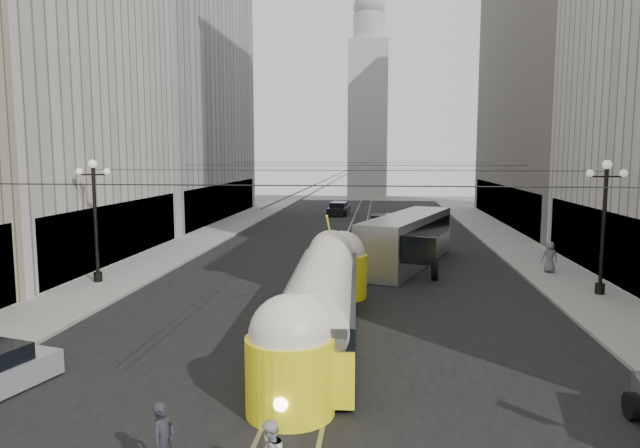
% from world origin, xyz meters
% --- Properties ---
extents(road, '(20.00, 85.00, 0.02)m').
position_xyz_m(road, '(0.00, 32.50, 0.00)').
color(road, black).
rests_on(road, ground).
extents(sidewalk_left, '(4.00, 72.00, 0.15)m').
position_xyz_m(sidewalk_left, '(-12.00, 36.00, 0.07)').
color(sidewalk_left, gray).
rests_on(sidewalk_left, ground).
extents(sidewalk_right, '(4.00, 72.00, 0.15)m').
position_xyz_m(sidewalk_right, '(12.00, 36.00, 0.07)').
color(sidewalk_right, gray).
rests_on(sidewalk_right, ground).
extents(rail_left, '(0.12, 85.00, 0.04)m').
position_xyz_m(rail_left, '(-0.75, 32.50, 0.00)').
color(rail_left, gray).
rests_on(rail_left, ground).
extents(rail_right, '(0.12, 85.00, 0.04)m').
position_xyz_m(rail_right, '(0.75, 32.50, 0.00)').
color(rail_right, gray).
rests_on(rail_right, ground).
extents(building_left_far, '(12.60, 28.60, 28.60)m').
position_xyz_m(building_left_far, '(-19.99, 48.00, 14.31)').
color(building_left_far, '#999999').
rests_on(building_left_far, ground).
extents(building_right_far, '(12.60, 32.60, 32.60)m').
position_xyz_m(building_right_far, '(20.00, 48.00, 16.31)').
color(building_right_far, '#514C47').
rests_on(building_right_far, ground).
extents(distant_tower, '(6.00, 6.00, 31.36)m').
position_xyz_m(distant_tower, '(0.00, 80.00, 14.97)').
color(distant_tower, '#B2AFA8').
rests_on(distant_tower, ground).
extents(lamppost_left_mid, '(1.86, 0.44, 6.37)m').
position_xyz_m(lamppost_left_mid, '(-12.60, 18.00, 3.74)').
color(lamppost_left_mid, black).
rests_on(lamppost_left_mid, sidewalk_left).
extents(lamppost_right_mid, '(1.86, 0.44, 6.37)m').
position_xyz_m(lamppost_right_mid, '(12.60, 18.00, 3.74)').
color(lamppost_right_mid, black).
rests_on(lamppost_right_mid, sidewalk_right).
extents(catenary, '(25.00, 72.00, 0.23)m').
position_xyz_m(catenary, '(0.12, 31.49, 5.88)').
color(catenary, black).
rests_on(catenary, ground).
extents(streetcar, '(2.88, 14.90, 3.24)m').
position_xyz_m(streetcar, '(0.08, 10.37, 1.58)').
color(streetcar, '#FFEF16').
rests_on(streetcar, ground).
extents(city_bus, '(6.34, 12.69, 3.11)m').
position_xyz_m(city_bus, '(3.80, 25.03, 1.70)').
color(city_bus, '#939698').
rests_on(city_bus, ground).
extents(sedan_white_far, '(1.99, 4.78, 1.51)m').
position_xyz_m(sedan_white_far, '(2.13, 40.53, 0.68)').
color(sedan_white_far, silver).
rests_on(sedan_white_far, ground).
extents(sedan_dark_far, '(2.42, 4.82, 1.46)m').
position_xyz_m(sedan_dark_far, '(-2.58, 54.04, 0.66)').
color(sedan_dark_far, black).
rests_on(sedan_dark_far, ground).
extents(pedestrian_crossing_a, '(0.55, 0.71, 1.75)m').
position_xyz_m(pedestrian_crossing_a, '(-2.26, 0.73, 0.87)').
color(pedestrian_crossing_a, '#222328').
rests_on(pedestrian_crossing_a, ground).
extents(pedestrian_sidewalk_right, '(0.88, 0.56, 1.76)m').
position_xyz_m(pedestrian_sidewalk_right, '(11.67, 22.97, 1.03)').
color(pedestrian_sidewalk_right, slate).
rests_on(pedestrian_sidewalk_right, sidewalk_right).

